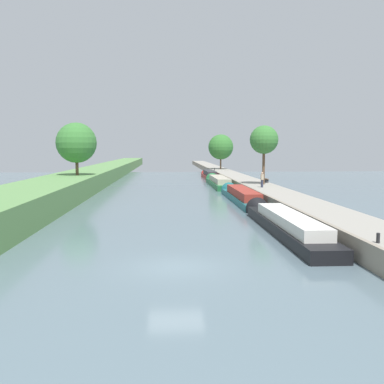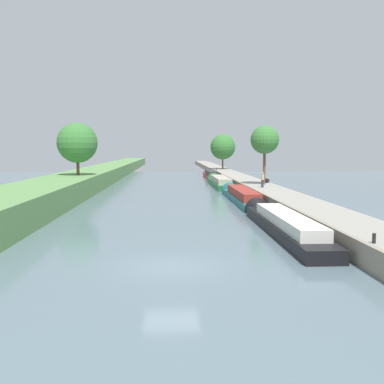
{
  "view_description": "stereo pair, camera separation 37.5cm",
  "coord_description": "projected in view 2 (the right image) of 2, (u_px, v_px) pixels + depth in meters",
  "views": [
    {
      "loc": [
        -0.38,
        -18.92,
        5.27
      ],
      "look_at": [
        2.11,
        23.73,
        1.0
      ],
      "focal_mm": 40.58,
      "sensor_mm": 36.0,
      "label": 1
    },
    {
      "loc": [
        -0.01,
        -18.94,
        5.27
      ],
      "look_at": [
        2.11,
        23.73,
        1.0
      ],
      "focal_mm": 40.58,
      "sensor_mm": 36.0,
      "label": 2
    }
  ],
  "objects": [
    {
      "name": "ground_plane",
      "position": [
        171.0,
        267.0,
        19.34
      ],
      "size": [
        160.0,
        160.0,
        0.0
      ],
      "primitive_type": "plane",
      "color": "slate"
    },
    {
      "name": "narrowboat_black",
      "position": [
        281.0,
        223.0,
        27.6
      ],
      "size": [
        1.99,
        16.27,
        1.94
      ],
      "color": "black",
      "rests_on": "ground_plane"
    },
    {
      "name": "narrowboat_green",
      "position": [
        219.0,
        182.0,
        62.04
      ],
      "size": [
        2.18,
        16.77,
        2.08
      ],
      "color": "#1E6033",
      "rests_on": "ground_plane"
    },
    {
      "name": "stone_quay",
      "position": [
        358.0,
        252.0,
        19.71
      ],
      "size": [
        0.25,
        260.0,
        1.16
      ],
      "color": "gray",
      "rests_on": "ground_plane"
    },
    {
      "name": "mooring_bollard_far",
      "position": [
        216.0,
        169.0,
        84.53
      ],
      "size": [
        0.16,
        0.16,
        0.45
      ],
      "color": "black",
      "rests_on": "right_towpath"
    },
    {
      "name": "person_walking",
      "position": [
        263.0,
        179.0,
        46.68
      ],
      "size": [
        0.34,
        0.34,
        1.66
      ],
      "color": "#282D42",
      "rests_on": "right_towpath"
    },
    {
      "name": "tree_rightbank_midnear",
      "position": [
        265.0,
        140.0,
        50.14
      ],
      "size": [
        3.29,
        3.29,
        6.85
      ],
      "color": "brown",
      "rests_on": "right_towpath"
    },
    {
      "name": "park_bench",
      "position": [
        267.0,
        180.0,
        53.57
      ],
      "size": [
        0.44,
        1.5,
        0.47
      ],
      "color": "#333338",
      "rests_on": "right_towpath"
    },
    {
      "name": "narrowboat_teal",
      "position": [
        240.0,
        195.0,
        44.08
      ],
      "size": [
        2.0,
        16.53,
        2.0
      ],
      "color": "#195B60",
      "rests_on": "ground_plane"
    },
    {
      "name": "narrowboat_red",
      "position": [
        211.0,
        175.0,
        77.67
      ],
      "size": [
        1.92,
        14.25,
        2.03
      ],
      "color": "maroon",
      "rests_on": "ground_plane"
    },
    {
      "name": "mooring_bollard_near",
      "position": [
        374.0,
        238.0,
        19.1
      ],
      "size": [
        0.16,
        0.16,
        0.45
      ],
      "color": "black",
      "rests_on": "right_towpath"
    },
    {
      "name": "tree_rightbank_midfar",
      "position": [
        223.0,
        147.0,
        88.45
      ],
      "size": [
        5.11,
        5.11,
        7.07
      ],
      "color": "brown",
      "rests_on": "right_towpath"
    },
    {
      "name": "tree_leftbank_downstream",
      "position": [
        77.0,
        143.0,
        51.31
      ],
      "size": [
        4.76,
        4.76,
        6.23
      ],
      "color": "brown",
      "rests_on": "left_grassy_bank"
    }
  ]
}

